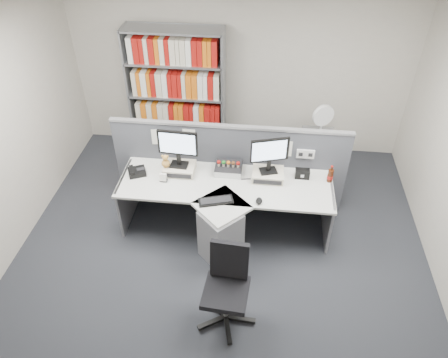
# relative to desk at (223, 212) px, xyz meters

# --- Properties ---
(ground) EXTENTS (5.50, 5.50, 0.00)m
(ground) POSITION_rel_desk_xyz_m (0.00, -0.60, -0.46)
(ground) COLOR #303238
(ground) RESTS_ON ground
(room_shell) EXTENTS (5.04, 5.54, 2.72)m
(room_shell) POSITION_rel_desk_xyz_m (0.00, -0.60, 1.33)
(room_shell) COLOR beige
(room_shell) RESTS_ON ground
(partition) EXTENTS (3.00, 0.08, 1.27)m
(partition) POSITION_rel_desk_xyz_m (0.00, 0.65, 0.19)
(partition) COLOR #4D4F57
(partition) RESTS_ON ground
(desk) EXTENTS (2.60, 1.20, 0.72)m
(desk) POSITION_rel_desk_xyz_m (0.00, 0.00, 0.00)
(desk) COLOR silver
(desk) RESTS_ON ground
(monitor_riser_left) EXTENTS (0.38, 0.31, 0.10)m
(monitor_riser_left) POSITION_rel_desk_xyz_m (-0.59, 0.38, 0.31)
(monitor_riser_left) COLOR beige
(monitor_riser_left) RESTS_ON desk
(monitor_riser_right) EXTENTS (0.38, 0.31, 0.10)m
(monitor_riser_right) POSITION_rel_desk_xyz_m (0.51, 0.38, 0.31)
(monitor_riser_right) COLOR beige
(monitor_riser_right) RESTS_ON desk
(monitor_left) EXTENTS (0.49, 0.17, 0.50)m
(monitor_left) POSITION_rel_desk_xyz_m (-0.59, 0.38, 0.66)
(monitor_left) COLOR black
(monitor_left) RESTS_ON monitor_riser_left
(monitor_right) EXTENTS (0.45, 0.20, 0.47)m
(monitor_right) POSITION_rel_desk_xyz_m (0.50, 0.38, 0.64)
(monitor_right) COLOR black
(monitor_right) RESTS_ON monitor_riser_right
(desktop_pc) EXTENTS (0.33, 0.30, 0.09)m
(desktop_pc) POSITION_rel_desk_xyz_m (0.01, 0.46, 0.31)
(desktop_pc) COLOR black
(desktop_pc) RESTS_ON desk
(figurines) EXTENTS (0.29, 0.05, 0.09)m
(figurines) POSITION_rel_desk_xyz_m (0.01, 0.44, 0.40)
(figurines) COLOR beige
(figurines) RESTS_ON desktop_pc
(keyboard) EXTENTS (0.43, 0.26, 0.03)m
(keyboard) POSITION_rel_desk_xyz_m (-0.08, -0.12, 0.28)
(keyboard) COLOR black
(keyboard) RESTS_ON desk
(mouse) EXTENTS (0.07, 0.12, 0.04)m
(mouse) POSITION_rel_desk_xyz_m (0.42, -0.08, 0.29)
(mouse) COLOR black
(mouse) RESTS_ON desk
(desk_phone) EXTENTS (0.27, 0.26, 0.09)m
(desk_phone) POSITION_rel_desk_xyz_m (-1.12, 0.28, 0.30)
(desk_phone) COLOR black
(desk_phone) RESTS_ON desk
(desk_calendar) EXTENTS (0.09, 0.07, 0.11)m
(desk_calendar) POSITION_rel_desk_xyz_m (-0.76, 0.18, 0.31)
(desk_calendar) COLOR black
(desk_calendar) RESTS_ON desk
(plush_toy) EXTENTS (0.10, 0.10, 0.18)m
(plush_toy) POSITION_rel_desk_xyz_m (-0.75, 0.34, 0.44)
(plush_toy) COLOR #C38E41
(plush_toy) RESTS_ON monitor_riser_left
(speaker) EXTENTS (0.18, 0.10, 0.12)m
(speaker) POSITION_rel_desk_xyz_m (0.92, 0.44, 0.32)
(speaker) COLOR black
(speaker) RESTS_ON desk
(cola_bottle) EXTENTS (0.07, 0.07, 0.23)m
(cola_bottle) POSITION_rel_desk_xyz_m (1.26, 0.40, 0.35)
(cola_bottle) COLOR #3F190A
(cola_bottle) RESTS_ON desk
(shelving_unit) EXTENTS (1.41, 0.40, 2.00)m
(shelving_unit) POSITION_rel_desk_xyz_m (-0.90, 1.85, 0.52)
(shelving_unit) COLOR gray
(shelving_unit) RESTS_ON ground
(filing_cabinet) EXTENTS (0.45, 0.61, 0.70)m
(filing_cabinet) POSITION_rel_desk_xyz_m (1.20, 1.40, -0.11)
(filing_cabinet) COLOR gray
(filing_cabinet) RESTS_ON ground
(desk_fan) EXTENTS (0.30, 0.19, 0.51)m
(desk_fan) POSITION_rel_desk_xyz_m (1.20, 1.40, 0.56)
(desk_fan) COLOR white
(desk_fan) RESTS_ON filing_cabinet
(office_chair) EXTENTS (0.60, 0.62, 0.93)m
(office_chair) POSITION_rel_desk_xyz_m (0.16, -1.10, 0.04)
(office_chair) COLOR silver
(office_chair) RESTS_ON ground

